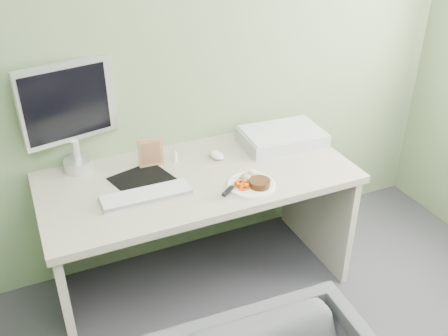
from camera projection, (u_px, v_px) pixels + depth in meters
name	position (u px, v px, depth m)	size (l,w,h in m)	color
wall_back	(168.00, 36.00, 2.55)	(3.50, 3.50, 0.00)	#68825B
desk	(199.00, 204.00, 2.65)	(1.60, 0.75, 0.73)	#A89D8C
plate	(251.00, 185.00, 2.46)	(0.24, 0.24, 0.01)	white
steak	(260.00, 183.00, 2.43)	(0.11, 0.11, 0.03)	black
potato_pile	(251.00, 174.00, 2.49)	(0.10, 0.07, 0.05)	#A98152
carrot_heap	(244.00, 184.00, 2.42)	(0.06, 0.05, 0.04)	#FF5405
steak_knife	(231.00, 188.00, 2.40)	(0.19, 0.15, 0.02)	silver
mousepad	(142.00, 179.00, 2.52)	(0.28, 0.24, 0.00)	black
keyboard	(146.00, 195.00, 2.37)	(0.42, 0.13, 0.02)	white
computer_mouse	(216.00, 155.00, 2.70)	(0.06, 0.11, 0.04)	white
photo_frame	(151.00, 152.00, 2.60)	(0.13, 0.02, 0.16)	#AA7E4F
eyedrop_bottle	(175.00, 156.00, 2.67)	(0.02, 0.02, 0.07)	white
scanner	(282.00, 137.00, 2.85)	(0.46, 0.31, 0.07)	#A9ACB0
monitor	(69.00, 112.00, 2.45)	(0.47, 0.17, 0.57)	silver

